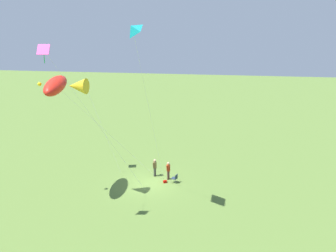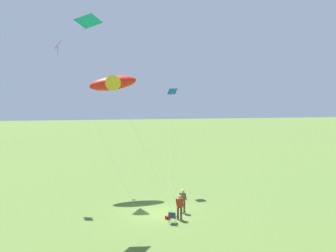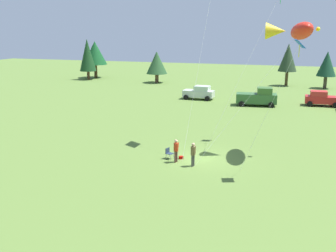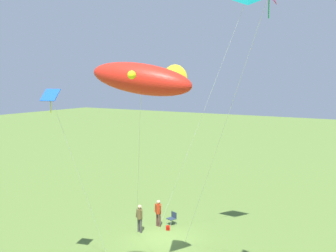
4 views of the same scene
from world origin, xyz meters
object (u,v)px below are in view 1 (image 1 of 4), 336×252
at_px(person_spectator, 168,169).
at_px(kite_diamond_rainbow, 51,60).
at_px(folding_chair, 175,178).
at_px(person_kite_flyer, 155,166).
at_px(backpack_on_grass, 165,182).
at_px(kite_diamond_blue, 86,88).
at_px(kite_delta_teal, 131,30).
at_px(kite_large_fish, 61,86).

xyz_separation_m(person_spectator, kite_diamond_rainbow, (6.15, 8.43, 10.73)).
bearing_deg(kite_diamond_rainbow, folding_chair, -131.41).
bearing_deg(person_kite_flyer, kite_diamond_rainbow, 75.59).
bearing_deg(backpack_on_grass, kite_diamond_blue, -10.73).
xyz_separation_m(folding_chair, kite_diamond_rainbow, (6.89, 7.82, 11.26)).
bearing_deg(kite_diamond_blue, kite_delta_teal, 133.42).
height_order(person_spectator, kite_delta_teal, kite_delta_teal).
distance_m(person_kite_flyer, backpack_on_grass, 2.00).
xyz_separation_m(kite_diamond_rainbow, kite_delta_teal, (-4.69, -2.27, 1.82)).
distance_m(kite_delta_teal, kite_diamond_blue, 10.73).
bearing_deg(person_spectator, kite_diamond_rainbow, 67.52).
height_order(backpack_on_grass, kite_diamond_blue, kite_diamond_blue).
xyz_separation_m(person_kite_flyer, kite_diamond_blue, (6.51, -0.19, 7.35)).
height_order(folding_chair, kite_diamond_blue, kite_diamond_blue).
xyz_separation_m(backpack_on_grass, kite_diamond_rainbow, (5.99, 7.62, 11.64)).
relative_size(person_spectator, kite_diamond_blue, 0.19).
distance_m(backpack_on_grass, kite_large_fish, 12.54).
distance_m(folding_chair, backpack_on_grass, 1.00).
bearing_deg(kite_delta_teal, kite_diamond_blue, -46.58).
bearing_deg(folding_chair, kite_large_fish, 44.07).
distance_m(folding_chair, kite_large_fish, 12.90).
relative_size(person_spectator, backpack_on_grass, 5.44).
bearing_deg(kite_diamond_rainbow, person_kite_flyer, -118.07).
height_order(kite_large_fish, kite_diamond_rainbow, kite_diamond_rainbow).
relative_size(person_spectator, kite_diamond_rainbow, 0.14).
xyz_separation_m(person_kite_flyer, kite_large_fish, (6.33, 4.92, 8.40)).
distance_m(person_kite_flyer, kite_diamond_rainbow, 14.73).
relative_size(backpack_on_grass, kite_delta_teal, 0.02).
height_order(person_kite_flyer, person_spectator, same).
relative_size(person_kite_flyer, kite_delta_teal, 0.12).
relative_size(folding_chair, kite_diamond_blue, 0.09).
bearing_deg(kite_large_fish, kite_diamond_blue, -87.92).
bearing_deg(folding_chair, kite_diamond_rainbow, 68.34).
height_order(person_spectator, kite_diamond_blue, kite_diamond_blue).
bearing_deg(person_kite_flyer, kite_large_fish, 51.50).
height_order(person_spectator, kite_diamond_rainbow, kite_diamond_rainbow).
distance_m(backpack_on_grass, kite_diamond_blue, 11.43).
distance_m(kite_large_fish, kite_diamond_blue, 5.21).
xyz_separation_m(folding_chair, backpack_on_grass, (0.91, 0.20, -0.38)).
relative_size(person_kite_flyer, person_spectator, 1.00).
xyz_separation_m(person_kite_flyer, backpack_on_grass, (-1.24, 1.28, -0.91)).
height_order(person_kite_flyer, folding_chair, person_kite_flyer).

